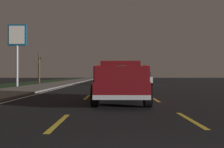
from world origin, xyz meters
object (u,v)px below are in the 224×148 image
at_px(sedan_green, 134,77).
at_px(gas_price_sign, 17,40).
at_px(pickup_truck, 120,80).
at_px(bare_tree_far, 39,68).
at_px(sedan_white, 142,78).

height_order(sedan_green, gas_price_sign, gas_price_sign).
xyz_separation_m(sedan_green, gas_price_sign, (-18.62, 13.77, 4.05)).
relative_size(pickup_truck, bare_tree_far, 1.26).
height_order(sedan_green, sedan_white, same).
bearing_deg(bare_tree_far, gas_price_sign, -176.47).
bearing_deg(pickup_truck, sedan_white, -10.10).
xyz_separation_m(sedan_green, sedan_white, (-14.28, 0.22, 0.00)).
bearing_deg(pickup_truck, bare_tree_far, 24.71).
distance_m(pickup_truck, sedan_green, 32.93).
relative_size(sedan_white, gas_price_sign, 0.69).
bearing_deg(sedan_green, bare_tree_far, 122.51).
distance_m(sedan_white, gas_price_sign, 14.80).
xyz_separation_m(sedan_white, gas_price_sign, (-4.34, 13.56, 4.05)).
height_order(pickup_truck, gas_price_sign, gas_price_sign).
bearing_deg(gas_price_sign, sedan_green, -36.49).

